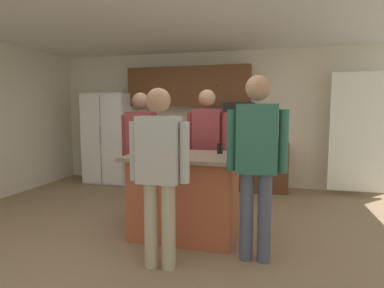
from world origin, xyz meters
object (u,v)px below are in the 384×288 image
object	(u,v)px
microwave_over_range	(239,111)
person_guest_right	(141,146)
person_host_foreground	(207,143)
glass_pilsner	(220,148)
person_guest_by_door	(159,166)
mug_blue_stoneware	(183,148)
kitchen_island	(186,195)
tumbler_amber	(151,151)
mug_ceramic_white	(150,148)
person_elder_center	(257,155)
refrigerator	(110,138)

from	to	relation	value
microwave_over_range	person_guest_right	size ratio (longest dim) A/B	0.33
person_host_foreground	glass_pilsner	distance (m)	0.69
person_guest_by_door	person_host_foreground	world-z (taller)	person_host_foreground
glass_pilsner	mug_blue_stoneware	bearing A→B (deg)	170.82
kitchen_island	tumbler_amber	xyz separation A→B (m)	(-0.30, -0.31, 0.55)
microwave_over_range	tumbler_amber	bearing A→B (deg)	-103.39
mug_ceramic_white	mug_blue_stoneware	distance (m)	0.40
person_host_foreground	tumbler_amber	world-z (taller)	person_host_foreground
person_guest_right	tumbler_amber	size ratio (longest dim) A/B	11.37
person_elder_center	tumbler_amber	xyz separation A→B (m)	(-1.13, 0.14, -0.01)
person_elder_center	glass_pilsner	world-z (taller)	person_elder_center
person_guest_by_door	person_elder_center	xyz separation A→B (m)	(0.85, 0.36, 0.09)
person_guest_by_door	tumbler_amber	size ratio (longest dim) A/B	11.09
microwave_over_range	mug_ceramic_white	xyz separation A→B (m)	(-0.81, -2.38, -0.44)
microwave_over_range	person_guest_right	bearing A→B (deg)	-120.41
kitchen_island	person_guest_right	xyz separation A→B (m)	(-0.77, 0.51, 0.50)
microwave_over_range	person_guest_right	xyz separation A→B (m)	(-1.12, -1.92, -0.46)
mug_blue_stoneware	refrigerator	bearing A→B (deg)	136.22
tumbler_amber	mug_blue_stoneware	xyz separation A→B (m)	(0.19, 0.57, -0.03)
person_elder_center	tumbler_amber	size ratio (longest dim) A/B	11.94
refrigerator	glass_pilsner	size ratio (longest dim) A/B	14.57
kitchen_island	person_guest_right	size ratio (longest dim) A/B	0.76
person_host_foreground	person_guest_right	world-z (taller)	person_host_foreground
person_elder_center	kitchen_island	bearing A→B (deg)	-0.00
glass_pilsner	person_elder_center	bearing A→B (deg)	-54.08
tumbler_amber	mug_ceramic_white	bearing A→B (deg)	113.74
person_elder_center	glass_pilsner	xyz separation A→B (m)	(-0.46, 0.63, -0.02)
refrigerator	person_guest_right	xyz separation A→B (m)	(1.48, -1.80, 0.09)
glass_pilsner	person_guest_right	bearing A→B (deg)	164.02
tumbler_amber	mug_blue_stoneware	size ratio (longest dim) A/B	1.18
person_guest_by_door	mug_blue_stoneware	distance (m)	1.07
kitchen_island	person_elder_center	xyz separation A→B (m)	(0.83, -0.45, 0.56)
mug_ceramic_white	tumbler_amber	distance (m)	0.39
person_guest_right	tumbler_amber	world-z (taller)	person_guest_right
kitchen_island	tumbler_amber	size ratio (longest dim) A/B	8.63
microwave_over_range	person_guest_right	world-z (taller)	person_guest_right
mug_ceramic_white	microwave_over_range	bearing A→B (deg)	71.22
refrigerator	tumbler_amber	distance (m)	3.26
microwave_over_range	mug_ceramic_white	world-z (taller)	microwave_over_range
refrigerator	tumbler_amber	bearing A→B (deg)	-53.30
refrigerator	person_guest_by_door	bearing A→B (deg)	-54.46
person_guest_by_door	tumbler_amber	xyz separation A→B (m)	(-0.28, 0.50, 0.07)
kitchen_island	glass_pilsner	world-z (taller)	glass_pilsner
refrigerator	person_guest_by_door	world-z (taller)	refrigerator
person_host_foreground	mug_blue_stoneware	xyz separation A→B (m)	(-0.19, -0.54, -0.01)
person_elder_center	mug_ceramic_white	world-z (taller)	person_elder_center
refrigerator	person_host_foreground	size ratio (longest dim) A/B	1.03
person_guest_by_door	tumbler_amber	bearing A→B (deg)	30.50
mug_blue_stoneware	person_elder_center	bearing A→B (deg)	-37.10
kitchen_island	person_host_foreground	bearing A→B (deg)	84.14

